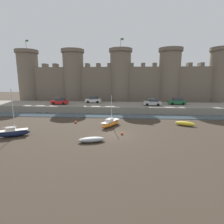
# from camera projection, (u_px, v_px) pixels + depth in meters

# --- Properties ---
(ground_plane) EXTENTS (160.00, 160.00, 0.00)m
(ground_plane) POSITION_uv_depth(u_px,v_px,m) (114.00, 135.00, 24.85)
(ground_plane) COLOR #382D23
(water_channel) EXTENTS (80.00, 4.50, 0.10)m
(water_channel) POSITION_uv_depth(u_px,v_px,m) (118.00, 116.00, 37.34)
(water_channel) COLOR #3D4C56
(water_channel) RESTS_ON ground
(quay_road) EXTENTS (70.41, 10.00, 1.56)m
(quay_road) POSITION_uv_depth(u_px,v_px,m) (119.00, 107.00, 44.31)
(quay_road) COLOR gray
(quay_road) RESTS_ON ground
(castle) EXTENTS (65.38, 6.97, 19.67)m
(castle) POSITION_uv_depth(u_px,v_px,m) (120.00, 80.00, 53.54)
(castle) COLOR #706354
(castle) RESTS_ON ground
(sailboat_midflat_left) EXTENTS (3.39, 4.89, 5.20)m
(sailboat_midflat_left) POSITION_uv_depth(u_px,v_px,m) (111.00, 123.00, 29.19)
(sailboat_midflat_left) COLOR orange
(sailboat_midflat_left) RESTS_ON ground
(rowboat_midflat_right) EXTENTS (3.56, 2.08, 0.63)m
(rowboat_midflat_right) POSITION_uv_depth(u_px,v_px,m) (92.00, 139.00, 21.92)
(rowboat_midflat_right) COLOR gray
(rowboat_midflat_right) RESTS_ON ground
(sailboat_foreground_left) EXTENTS (4.20, 3.00, 6.57)m
(sailboat_foreground_left) POSITION_uv_depth(u_px,v_px,m) (13.00, 132.00, 23.99)
(sailboat_foreground_left) COLOR #141E3D
(sailboat_foreground_left) RESTS_ON ground
(rowboat_near_channel_right) EXTENTS (3.35, 2.18, 0.74)m
(rowboat_near_channel_right) POSITION_uv_depth(u_px,v_px,m) (185.00, 123.00, 29.62)
(rowboat_near_channel_right) COLOR yellow
(rowboat_near_channel_right) RESTS_ON ground
(mooring_buoy_near_shore) EXTENTS (0.44, 0.44, 0.44)m
(mooring_buoy_near_shore) POSITION_uv_depth(u_px,v_px,m) (76.00, 122.00, 31.34)
(mooring_buoy_near_shore) COLOR #E04C1E
(mooring_buoy_near_shore) RESTS_ON ground
(mooring_buoy_near_channel) EXTENTS (0.38, 0.38, 0.38)m
(mooring_buoy_near_channel) POSITION_uv_depth(u_px,v_px,m) (122.00, 133.00, 24.89)
(mooring_buoy_near_channel) COLOR #E04C1E
(mooring_buoy_near_channel) RESTS_ON ground
(car_quay_west) EXTENTS (4.13, 1.93, 1.62)m
(car_quay_west) POSITION_uv_depth(u_px,v_px,m) (93.00, 100.00, 46.71)
(car_quay_west) COLOR silver
(car_quay_west) RESTS_ON quay_road
(car_quay_east) EXTENTS (4.13, 1.93, 1.62)m
(car_quay_east) POSITION_uv_depth(u_px,v_px,m) (152.00, 102.00, 41.79)
(car_quay_east) COLOR #B2B5B7
(car_quay_east) RESTS_ON quay_road
(car_quay_centre_west) EXTENTS (4.13, 1.93, 1.62)m
(car_quay_centre_west) POSITION_uv_depth(u_px,v_px,m) (177.00, 101.00, 43.39)
(car_quay_centre_west) COLOR #1E6638
(car_quay_centre_west) RESTS_ON quay_road
(car_quay_centre_east) EXTENTS (4.13, 1.93, 1.62)m
(car_quay_centre_east) POSITION_uv_depth(u_px,v_px,m) (60.00, 101.00, 43.71)
(car_quay_centre_east) COLOR red
(car_quay_centre_east) RESTS_ON quay_road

